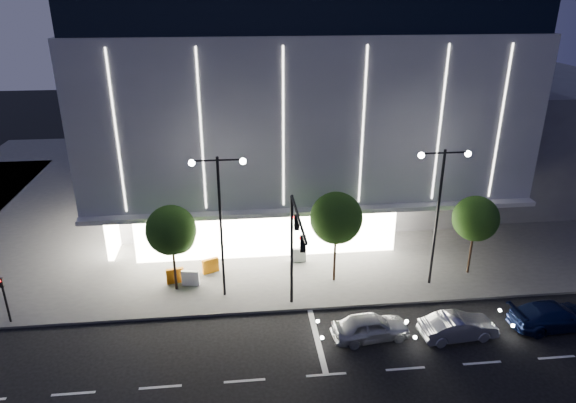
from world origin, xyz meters
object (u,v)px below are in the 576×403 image
(ped_signal_far, at_px, (4,295))
(barrier_c, at_px, (211,266))
(street_lamp_west, at_px, (220,208))
(barrier_b, at_px, (190,278))
(tree_left, at_px, (172,233))
(barrier_a, at_px, (175,276))
(tree_mid, at_px, (336,221))
(barrier_d, at_px, (298,255))
(car_third, at_px, (553,316))
(traffic_mast, at_px, (295,240))
(car_second, at_px, (458,327))
(tree_right, at_px, (475,221))
(car_lead, at_px, (370,327))
(street_lamp_east, at_px, (439,199))

(ped_signal_far, height_order, barrier_c, ped_signal_far)
(street_lamp_west, bearing_deg, barrier_b, 147.50)
(tree_left, relative_size, barrier_a, 5.20)
(tree_mid, relative_size, barrier_d, 5.59)
(car_third, bearing_deg, barrier_a, 68.82)
(traffic_mast, height_order, car_second, traffic_mast)
(tree_mid, xyz_separation_m, car_third, (11.21, -6.01, -3.61))
(car_second, distance_m, barrier_c, 15.78)
(tree_left, bearing_deg, car_third, -15.81)
(ped_signal_far, bearing_deg, car_third, -6.57)
(street_lamp_west, relative_size, car_third, 1.81)
(tree_right, distance_m, car_lead, 10.58)
(ped_signal_far, relative_size, tree_left, 0.52)
(barrier_d, bearing_deg, car_second, -48.24)
(tree_mid, relative_size, tree_right, 1.12)
(street_lamp_east, distance_m, car_lead, 8.83)
(tree_left, bearing_deg, barrier_a, 101.91)
(tree_left, bearing_deg, barrier_c, 41.05)
(street_lamp_west, xyz_separation_m, car_second, (12.57, -5.37, -5.27))
(tree_left, relative_size, tree_right, 1.04)
(car_second, height_order, car_third, car_third)
(car_third, height_order, barrier_a, car_third)
(street_lamp_west, distance_m, barrier_d, 8.15)
(traffic_mast, relative_size, tree_right, 1.28)
(tree_left, bearing_deg, traffic_mast, -27.84)
(ped_signal_far, height_order, car_third, ped_signal_far)
(barrier_a, bearing_deg, car_lead, -43.45)
(ped_signal_far, relative_size, tree_right, 0.54)
(barrier_a, bearing_deg, car_third, -29.72)
(tree_left, height_order, tree_mid, tree_mid)
(traffic_mast, xyz_separation_m, tree_right, (12.03, 3.68, -1.14))
(street_lamp_west, height_order, street_lamp_east, same)
(traffic_mast, distance_m, car_third, 15.06)
(street_lamp_east, xyz_separation_m, barrier_a, (-16.13, 1.75, -5.31))
(barrier_b, bearing_deg, street_lamp_west, -23.76)
(street_lamp_east, bearing_deg, car_lead, -136.39)
(street_lamp_west, relative_size, tree_left, 1.57)
(car_lead, bearing_deg, barrier_a, 52.29)
(tree_left, relative_size, tree_mid, 0.93)
(tree_right, relative_size, car_lead, 1.30)
(car_second, xyz_separation_m, car_third, (5.67, 0.38, 0.03))
(tree_right, bearing_deg, car_third, -69.76)
(tree_right, xyz_separation_m, barrier_d, (-11.03, 2.63, -3.23))
(tree_right, bearing_deg, ped_signal_far, -174.86)
(traffic_mast, bearing_deg, barrier_a, 148.24)
(barrier_b, relative_size, barrier_d, 1.00)
(tree_left, height_order, car_third, tree_left)
(traffic_mast, height_order, tree_left, traffic_mast)
(street_lamp_east, distance_m, tree_left, 16.12)
(car_lead, xyz_separation_m, barrier_c, (-8.78, 7.71, -0.07))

